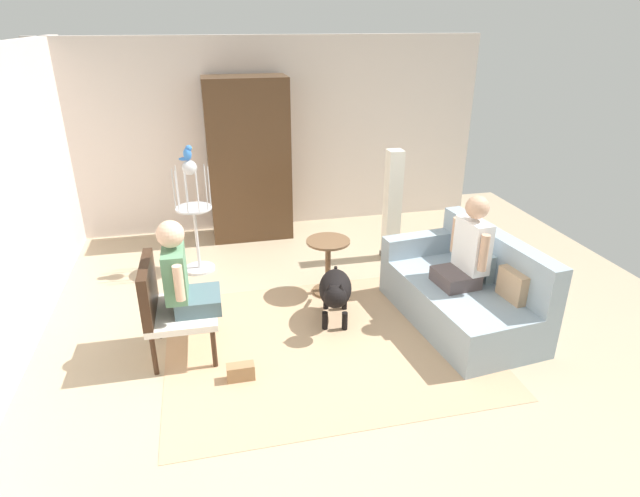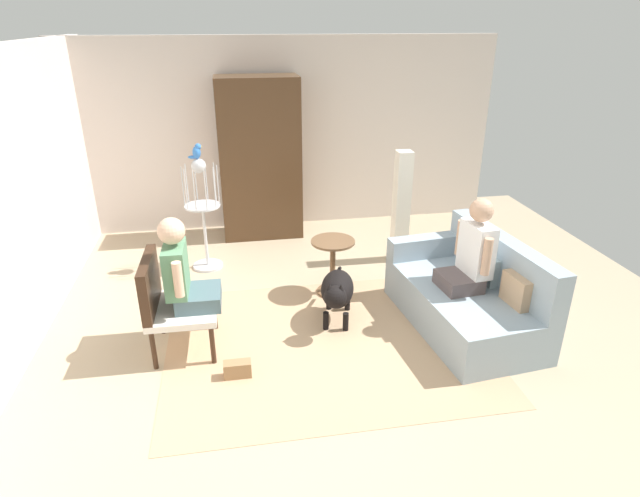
# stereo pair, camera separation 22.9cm
# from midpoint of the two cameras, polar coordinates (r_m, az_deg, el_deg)

# --- Properties ---
(ground_plane) EXTENTS (7.68, 7.68, 0.00)m
(ground_plane) POSITION_cam_midpoint_polar(r_m,az_deg,el_deg) (4.92, -0.34, -10.44)
(ground_plane) COLOR tan
(back_wall) EXTENTS (5.89, 0.12, 2.58)m
(back_wall) POSITION_cam_midpoint_polar(r_m,az_deg,el_deg) (7.43, -6.01, 12.25)
(back_wall) COLOR silver
(back_wall) RESTS_ON ground
(area_rug) EXTENTS (2.90, 2.33, 0.01)m
(area_rug) POSITION_cam_midpoint_polar(r_m,az_deg,el_deg) (4.94, -0.71, -10.27)
(area_rug) COLOR tan
(area_rug) RESTS_ON ground
(couch) EXTENTS (1.10, 1.77, 0.88)m
(couch) POSITION_cam_midpoint_polar(r_m,az_deg,el_deg) (5.32, 14.30, -4.58)
(couch) COLOR #8EA0AD
(couch) RESTS_ON ground
(armchair) EXTENTS (0.60, 0.67, 0.91)m
(armchair) POSITION_cam_midpoint_polar(r_m,az_deg,el_deg) (4.75, -17.80, -5.64)
(armchair) COLOR #382316
(armchair) RESTS_ON ground
(person_on_couch) EXTENTS (0.45, 0.53, 0.87)m
(person_on_couch) POSITION_cam_midpoint_polar(r_m,az_deg,el_deg) (5.07, 14.64, -0.04)
(person_on_couch) COLOR #544848
(person_on_armchair) EXTENTS (0.48, 0.56, 0.83)m
(person_on_armchair) POSITION_cam_midpoint_polar(r_m,az_deg,el_deg) (4.62, -16.23, -2.84)
(person_on_armchair) COLOR #49626B
(round_end_table) EXTENTS (0.47, 0.47, 0.62)m
(round_end_table) POSITION_cam_midpoint_polar(r_m,az_deg,el_deg) (5.62, -0.29, -1.52)
(round_end_table) COLOR brown
(round_end_table) RESTS_ON ground
(dog) EXTENTS (0.45, 0.87, 0.58)m
(dog) POSITION_cam_midpoint_polar(r_m,az_deg,el_deg) (5.08, 0.38, -4.57)
(dog) COLOR black
(dog) RESTS_ON ground
(bird_cage_stand) EXTENTS (0.41, 0.41, 1.34)m
(bird_cage_stand) POSITION_cam_midpoint_polar(r_m,az_deg,el_deg) (6.21, -14.60, 3.59)
(bird_cage_stand) COLOR silver
(bird_cage_stand) RESTS_ON ground
(parrot) EXTENTS (0.17, 0.10, 0.17)m
(parrot) POSITION_cam_midpoint_polar(r_m,az_deg,el_deg) (6.01, -15.37, 9.99)
(parrot) COLOR blue
(parrot) RESTS_ON bird_cage_stand
(column_lamp) EXTENTS (0.20, 0.20, 1.37)m
(column_lamp) POSITION_cam_midpoint_polar(r_m,az_deg,el_deg) (6.40, 6.89, 4.59)
(column_lamp) COLOR #4C4742
(column_lamp) RESTS_ON ground
(armoire_cabinet) EXTENTS (1.06, 0.56, 2.12)m
(armoire_cabinet) POSITION_cam_midpoint_polar(r_m,az_deg,el_deg) (7.05, -8.75, 9.53)
(armoire_cabinet) COLOR #4C331E
(armoire_cabinet) RESTS_ON ground
(handbag) EXTENTS (0.23, 0.11, 0.14)m
(handbag) POSITION_cam_midpoint_polar(r_m,az_deg,el_deg) (4.53, -10.13, -13.17)
(handbag) COLOR #99724C
(handbag) RESTS_ON ground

